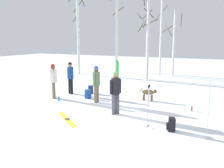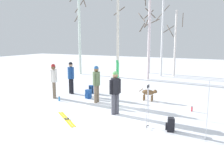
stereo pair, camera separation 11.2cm
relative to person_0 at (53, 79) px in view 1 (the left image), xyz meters
name	(u,v)px [view 1 (the left image)]	position (x,y,z in m)	size (l,w,h in m)	color
ground_plane	(106,118)	(3.76, -1.68, -0.98)	(60.00, 60.00, 0.00)	white
person_0	(53,79)	(0.00, 0.00, 0.00)	(0.36, 0.43, 1.72)	#72604C
person_1	(70,76)	(0.18, 1.19, 0.00)	(0.48, 0.34, 1.72)	black
person_3	(96,82)	(2.33, 0.18, 0.00)	(0.34, 0.52, 1.72)	#72604C
person_4	(115,90)	(3.89, -1.08, 0.00)	(0.34, 0.46, 1.72)	#4C4C56
dog	(149,93)	(4.43, 1.56, -0.59)	(0.90, 0.25, 0.57)	brown
ski_pair_planted_0	(117,84)	(3.47, 0.01, 0.03)	(0.18, 0.05, 2.03)	green
ski_pair_planted_1	(209,111)	(7.36, -2.12, -0.11)	(0.03, 0.22, 1.76)	white
ski_pair_lying_0	(67,119)	(2.53, -2.43, -0.97)	(1.57, 1.30, 0.05)	yellow
ski_poles_0	(148,105)	(5.51, -2.01, -0.19)	(0.07, 0.24, 1.47)	#B2B2BC
backpack_0	(91,89)	(1.12, 1.72, -0.77)	(0.33, 0.34, 0.44)	#1E4C99
backpack_1	(88,94)	(1.58, 0.67, -0.77)	(0.28, 0.31, 0.44)	#1E4C99
backpack_2	(171,125)	(6.26, -1.92, -0.77)	(0.32, 0.30, 0.44)	black
water_bottle_0	(59,99)	(0.60, -0.38, -0.88)	(0.07, 0.07, 0.22)	#1E72BF
water_bottle_1	(192,109)	(6.55, 0.64, -0.88)	(0.06, 0.06, 0.21)	red
birch_tree_0	(78,26)	(-3.55, 7.73, 2.97)	(1.08, 1.06, 7.62)	silver
birch_tree_1	(117,30)	(0.04, 7.46, 2.60)	(1.30, 1.29, 6.89)	silver
birch_tree_2	(148,39)	(1.38, 10.87, 1.88)	(1.39, 1.45, 5.41)	silver
birch_tree_3	(148,33)	(2.39, 7.61, 2.32)	(0.97, 1.08, 6.36)	silver
birch_tree_4	(161,25)	(2.87, 9.44, 2.95)	(1.34, 1.40, 7.46)	silver
birch_tree_5	(174,42)	(3.80, 9.91, 1.66)	(1.50, 1.66, 5.05)	silver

